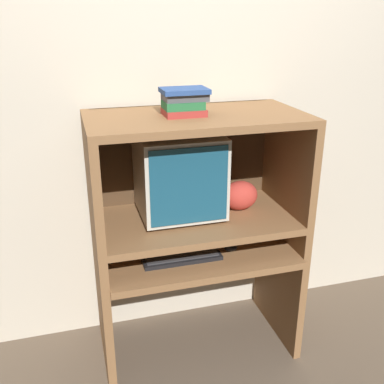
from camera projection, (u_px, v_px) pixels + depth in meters
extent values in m
plane|color=brown|center=(211.00, 377.00, 2.33)|extent=(12.00, 12.00, 0.00)
cube|color=beige|center=(179.00, 106.00, 2.40)|extent=(6.00, 0.06, 2.60)
cube|color=brown|center=(104.00, 312.00, 2.34)|extent=(0.04, 0.55, 0.63)
cube|color=brown|center=(278.00, 283.00, 2.59)|extent=(0.04, 0.55, 0.63)
cube|color=brown|center=(202.00, 259.00, 2.26)|extent=(0.96, 0.40, 0.04)
cube|color=brown|center=(98.00, 245.00, 2.19)|extent=(0.04, 0.55, 0.17)
cube|color=brown|center=(283.00, 221.00, 2.44)|extent=(0.04, 0.55, 0.17)
cube|color=brown|center=(196.00, 220.00, 2.29)|extent=(0.96, 0.55, 0.04)
cube|color=brown|center=(93.00, 178.00, 2.06)|extent=(0.04, 0.55, 0.53)
cube|color=brown|center=(289.00, 160.00, 2.32)|extent=(0.04, 0.55, 0.53)
cube|color=brown|center=(196.00, 118.00, 2.10)|extent=(0.96, 0.55, 0.04)
cube|color=#48321E|center=(182.00, 153.00, 2.43)|extent=(0.96, 0.01, 0.53)
cylinder|color=beige|center=(180.00, 212.00, 2.32)|extent=(0.21, 0.21, 0.02)
cube|color=beige|center=(179.00, 173.00, 2.24)|extent=(0.41, 0.37, 0.41)
cube|color=navy|center=(189.00, 186.00, 2.07)|extent=(0.37, 0.01, 0.37)
cube|color=black|center=(181.00, 257.00, 2.23)|extent=(0.39, 0.14, 0.02)
cube|color=#333335|center=(181.00, 255.00, 2.22)|extent=(0.36, 0.11, 0.01)
ellipsoid|color=black|center=(231.00, 248.00, 2.30)|extent=(0.07, 0.05, 0.03)
ellipsoid|color=#BC382D|center=(240.00, 195.00, 2.35)|extent=(0.19, 0.14, 0.16)
cube|color=maroon|center=(184.00, 112.00, 2.07)|extent=(0.19, 0.15, 0.03)
cube|color=#236638|center=(183.00, 105.00, 2.05)|extent=(0.18, 0.13, 0.04)
cube|color=#4C4C51|center=(185.00, 96.00, 2.06)|extent=(0.20, 0.14, 0.04)
cube|color=navy|center=(184.00, 91.00, 2.03)|extent=(0.21, 0.15, 0.02)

